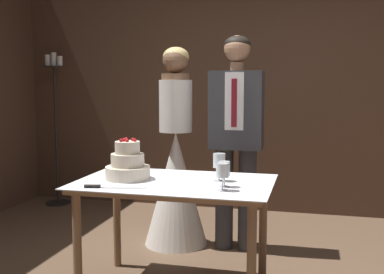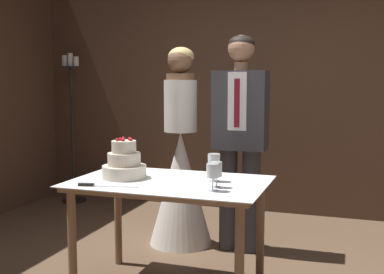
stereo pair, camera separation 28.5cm
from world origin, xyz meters
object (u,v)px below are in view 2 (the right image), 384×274
(cake_knife, at_px, (96,185))
(wine_glass_near, at_px, (213,172))
(candle_stand, at_px, (72,127))
(wine_glass_far, at_px, (214,162))
(groom, at_px, (240,130))
(bride, at_px, (181,172))
(cake_table, at_px, (170,194))
(wine_glass_middle, at_px, (216,171))
(tiered_cake, at_px, (124,164))

(cake_knife, xyz_separation_m, wine_glass_near, (0.72, 0.11, 0.11))
(wine_glass_near, bearing_deg, candle_stand, 137.86)
(wine_glass_far, xyz_separation_m, candle_stand, (-2.25, 1.82, 0.00))
(wine_glass_far, height_order, groom, groom)
(wine_glass_far, xyz_separation_m, bride, (-0.54, 0.84, -0.25))
(wine_glass_far, relative_size, candle_stand, 0.11)
(cake_table, distance_m, wine_glass_middle, 0.41)
(candle_stand, bearing_deg, wine_glass_middle, -40.81)
(wine_glass_middle, bearing_deg, wine_glass_far, 110.92)
(wine_glass_near, bearing_deg, tiered_cake, 164.83)
(wine_glass_middle, distance_m, groom, 1.02)
(bride, relative_size, candle_stand, 0.98)
(wine_glass_middle, xyz_separation_m, groom, (-0.09, 1.01, 0.15))
(wine_glass_far, distance_m, candle_stand, 2.89)
(tiered_cake, relative_size, wine_glass_near, 1.80)
(cake_table, height_order, cake_knife, cake_knife)
(tiered_cake, relative_size, bride, 0.18)
(tiered_cake, bearing_deg, wine_glass_near, -15.17)
(wine_glass_far, relative_size, groom, 0.10)
(bride, bearing_deg, wine_glass_middle, -59.06)
(cake_table, bearing_deg, wine_glass_middle, -14.49)
(cake_table, bearing_deg, groom, 74.24)
(bride, distance_m, candle_stand, 1.98)
(cake_knife, xyz_separation_m, wine_glass_middle, (0.72, 0.21, 0.10))
(cake_table, height_order, candle_stand, candle_stand)
(cake_table, distance_m, wine_glass_near, 0.45)
(wine_glass_far, height_order, bride, bride)
(wine_glass_near, xyz_separation_m, bride, (-0.61, 1.11, -0.24))
(bride, distance_m, groom, 0.64)
(wine_glass_near, height_order, wine_glass_far, wine_glass_far)
(wine_glass_near, distance_m, wine_glass_far, 0.28)
(cake_knife, height_order, bride, bride)
(candle_stand, bearing_deg, bride, -30.00)
(cake_knife, relative_size, groom, 0.21)
(cake_table, relative_size, candle_stand, 0.74)
(wine_glass_near, xyz_separation_m, wine_glass_far, (-0.07, 0.27, 0.01))
(cake_knife, bearing_deg, wine_glass_far, 17.75)
(tiered_cake, xyz_separation_m, candle_stand, (-1.64, 1.91, 0.03))
(tiered_cake, height_order, groom, groom)
(cake_table, xyz_separation_m, cake_knife, (-0.37, -0.30, 0.10))
(wine_glass_far, bearing_deg, cake_knife, -149.45)
(tiered_cake, relative_size, candle_stand, 0.17)
(bride, xyz_separation_m, groom, (0.52, -0.00, 0.38))
(wine_glass_middle, bearing_deg, wine_glass_near, -85.72)
(cake_knife, height_order, wine_glass_far, wine_glass_far)
(cake_knife, height_order, groom, groom)
(tiered_cake, xyz_separation_m, groom, (0.59, 0.93, 0.16))
(candle_stand, bearing_deg, cake_knife, -54.20)
(cake_knife, xyz_separation_m, wine_glass_far, (0.65, 0.38, 0.12))
(tiered_cake, distance_m, bride, 0.96)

